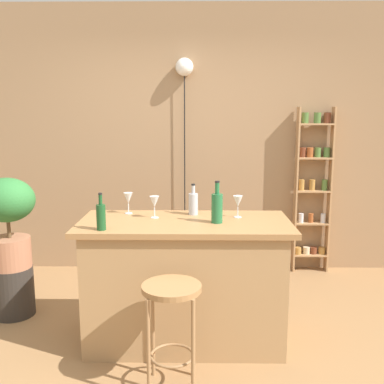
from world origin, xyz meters
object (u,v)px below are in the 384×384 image
at_px(wine_glass_center, 154,202).
at_px(pendant_globe_light, 184,72).
at_px(spice_shelf, 313,187).
at_px(bottle_sauce_amber, 217,207).
at_px(bottle_vinegar, 101,216).
at_px(wine_glass_right, 128,199).
at_px(bar_stool, 172,311).
at_px(bottle_spirits_clear, 193,203).
at_px(potted_plant, 8,216).
at_px(plant_stool, 14,291).
at_px(wine_glass_left, 238,202).

xyz_separation_m(wine_glass_center, pendant_globe_light, (0.18, 1.44, 1.06)).
xyz_separation_m(spice_shelf, bottle_sauce_amber, (-1.09, -1.56, 0.12)).
distance_m(bottle_vinegar, wine_glass_center, 0.48).
bearing_deg(bottle_vinegar, spice_shelf, 43.49).
relative_size(bottle_vinegar, bottle_sauce_amber, 0.83).
height_order(spice_shelf, wine_glass_right, spice_shelf).
xyz_separation_m(bar_stool, spice_shelf, (1.38, 2.12, 0.41)).
bearing_deg(bottle_vinegar, wine_glass_right, 77.70).
bearing_deg(bottle_sauce_amber, bottle_spirits_clear, 123.82).
distance_m(bottle_sauce_amber, wine_glass_center, 0.48).
xyz_separation_m(spice_shelf, potted_plant, (-2.78, -1.12, -0.06)).
xyz_separation_m(bottle_spirits_clear, wine_glass_center, (-0.29, -0.11, 0.03)).
height_order(bar_stool, bottle_sauce_amber, bottle_sauce_amber).
height_order(spice_shelf, pendant_globe_light, pendant_globe_light).
height_order(bottle_vinegar, bottle_spirits_clear, bottle_vinegar).
bearing_deg(pendant_globe_light, bottle_spirits_clear, -85.58).
bearing_deg(plant_stool, bottle_spirits_clear, -7.24).
bearing_deg(pendant_globe_light, spice_shelf, -0.85).
bearing_deg(plant_stool, wine_glass_center, -13.83).
xyz_separation_m(bar_stool, plant_stool, (-1.40, 1.00, -0.30)).
bearing_deg(spice_shelf, bottle_sauce_amber, -124.74).
relative_size(bottle_sauce_amber, pendant_globe_light, 0.13).
bearing_deg(bottle_spirits_clear, wine_glass_center, -158.95).
bearing_deg(wine_glass_left, bottle_spirits_clear, 165.17).
bearing_deg(potted_plant, wine_glass_right, -9.18).
height_order(potted_plant, pendant_globe_light, pendant_globe_light).
relative_size(bar_stool, bottle_spirits_clear, 2.83).
distance_m(bar_stool, spice_shelf, 2.56).
xyz_separation_m(bar_stool, bottle_spirits_clear, (0.12, 0.81, 0.50)).
relative_size(plant_stool, bottle_vinegar, 1.68).
relative_size(bar_stool, bottle_sauce_amber, 2.25).
distance_m(plant_stool, bottle_spirits_clear, 1.73).
xyz_separation_m(wine_glass_left, wine_glass_right, (-0.84, 0.12, 0.00)).
distance_m(spice_shelf, wine_glass_right, 2.18).
bearing_deg(bottle_vinegar, plant_stool, 144.39).
xyz_separation_m(plant_stool, wine_glass_left, (1.86, -0.28, 0.83)).
bearing_deg(bottle_spirits_clear, plant_stool, 172.76).
height_order(spice_shelf, bottle_spirits_clear, spice_shelf).
xyz_separation_m(bar_stool, wine_glass_center, (-0.16, 0.70, 0.53)).
bearing_deg(wine_glass_center, wine_glass_right, 147.18).
distance_m(bottle_vinegar, wine_glass_right, 0.50).
bearing_deg(plant_stool, bar_stool, -35.55).
relative_size(bottle_sauce_amber, wine_glass_center, 1.84).
relative_size(bottle_spirits_clear, wine_glass_left, 1.46).
height_order(spice_shelf, plant_stool, spice_shelf).
distance_m(spice_shelf, plant_stool, 3.08).
bearing_deg(wine_glass_center, bottle_vinegar, -132.75).
relative_size(wine_glass_left, pendant_globe_light, 0.07).
bearing_deg(plant_stool, potted_plant, 0.00).
relative_size(wine_glass_center, pendant_globe_light, 0.07).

